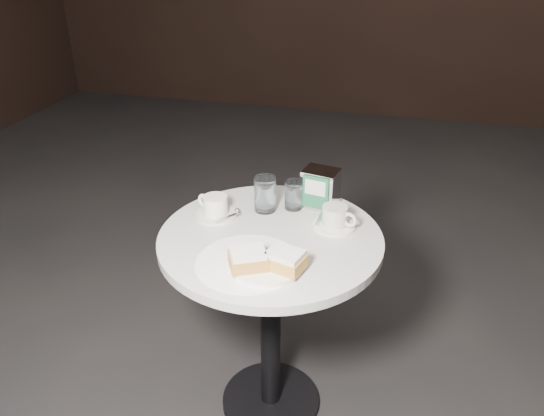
{
  "coord_description": "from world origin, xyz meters",
  "views": [
    {
      "loc": [
        0.35,
        -1.36,
        1.61
      ],
      "look_at": [
        0.0,
        0.02,
        0.83
      ],
      "focal_mm": 35.0,
      "sensor_mm": 36.0,
      "label": 1
    }
  ],
  "objects_px": {
    "cafe_table": "(271,286)",
    "beignet_plate": "(267,262)",
    "coffee_cup_left": "(215,207)",
    "coffee_cup_right": "(335,218)",
    "water_glass_right": "(294,195)",
    "water_glass_left": "(265,194)",
    "napkin_dispenser": "(320,188)"
  },
  "relations": [
    {
      "from": "cafe_table",
      "to": "coffee_cup_right",
      "type": "relative_size",
      "value": 4.25
    },
    {
      "from": "beignet_plate",
      "to": "water_glass_right",
      "type": "height_order",
      "value": "water_glass_right"
    },
    {
      "from": "beignet_plate",
      "to": "coffee_cup_left",
      "type": "bearing_deg",
      "value": 133.32
    },
    {
      "from": "coffee_cup_right",
      "to": "water_glass_right",
      "type": "bearing_deg",
      "value": 168.54
    },
    {
      "from": "coffee_cup_left",
      "to": "napkin_dispenser",
      "type": "bearing_deg",
      "value": 47.29
    },
    {
      "from": "coffee_cup_left",
      "to": "napkin_dispenser",
      "type": "xyz_separation_m",
      "value": [
        0.32,
        0.15,
        0.04
      ]
    },
    {
      "from": "cafe_table",
      "to": "water_glass_left",
      "type": "distance_m",
      "value": 0.3
    },
    {
      "from": "coffee_cup_left",
      "to": "water_glass_left",
      "type": "distance_m",
      "value": 0.17
    },
    {
      "from": "beignet_plate",
      "to": "water_glass_right",
      "type": "distance_m",
      "value": 0.37
    },
    {
      "from": "beignet_plate",
      "to": "cafe_table",
      "type": "bearing_deg",
      "value": 101.04
    },
    {
      "from": "cafe_table",
      "to": "beignet_plate",
      "type": "height_order",
      "value": "beignet_plate"
    },
    {
      "from": "coffee_cup_left",
      "to": "water_glass_left",
      "type": "bearing_deg",
      "value": 50.04
    },
    {
      "from": "cafe_table",
      "to": "napkin_dispenser",
      "type": "xyz_separation_m",
      "value": [
        0.12,
        0.23,
        0.26
      ]
    },
    {
      "from": "beignet_plate",
      "to": "water_glass_left",
      "type": "xyz_separation_m",
      "value": [
        -0.09,
        0.34,
        0.03
      ]
    },
    {
      "from": "beignet_plate",
      "to": "water_glass_left",
      "type": "bearing_deg",
      "value": 105.5
    },
    {
      "from": "cafe_table",
      "to": "beignet_plate",
      "type": "xyz_separation_m",
      "value": [
        0.04,
        -0.18,
        0.22
      ]
    },
    {
      "from": "beignet_plate",
      "to": "water_glass_right",
      "type": "xyz_separation_m",
      "value": [
        -0.0,
        0.37,
        0.02
      ]
    },
    {
      "from": "coffee_cup_left",
      "to": "cafe_table",
      "type": "bearing_deg",
      "value": 1.96
    },
    {
      "from": "coffee_cup_left",
      "to": "coffee_cup_right",
      "type": "height_order",
      "value": "same"
    },
    {
      "from": "coffee_cup_right",
      "to": "napkin_dispenser",
      "type": "distance_m",
      "value": 0.15
    },
    {
      "from": "cafe_table",
      "to": "coffee_cup_left",
      "type": "height_order",
      "value": "coffee_cup_left"
    },
    {
      "from": "cafe_table",
      "to": "water_glass_right",
      "type": "xyz_separation_m",
      "value": [
        0.03,
        0.19,
        0.25
      ]
    },
    {
      "from": "cafe_table",
      "to": "napkin_dispenser",
      "type": "bearing_deg",
      "value": 63.05
    },
    {
      "from": "coffee_cup_left",
      "to": "coffee_cup_right",
      "type": "bearing_deg",
      "value": 25.56
    },
    {
      "from": "cafe_table",
      "to": "coffee_cup_right",
      "type": "height_order",
      "value": "coffee_cup_right"
    },
    {
      "from": "water_glass_left",
      "to": "napkin_dispenser",
      "type": "bearing_deg",
      "value": 22.98
    },
    {
      "from": "beignet_plate",
      "to": "coffee_cup_right",
      "type": "relative_size",
      "value": 1.34
    },
    {
      "from": "coffee_cup_right",
      "to": "beignet_plate",
      "type": "bearing_deg",
      "value": -99.06
    },
    {
      "from": "cafe_table",
      "to": "water_glass_left",
      "type": "height_order",
      "value": "water_glass_left"
    },
    {
      "from": "coffee_cup_left",
      "to": "coffee_cup_right",
      "type": "relative_size",
      "value": 1.01
    },
    {
      "from": "cafe_table",
      "to": "water_glass_right",
      "type": "bearing_deg",
      "value": 80.48
    },
    {
      "from": "water_glass_left",
      "to": "water_glass_right",
      "type": "distance_m",
      "value": 0.1
    }
  ]
}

